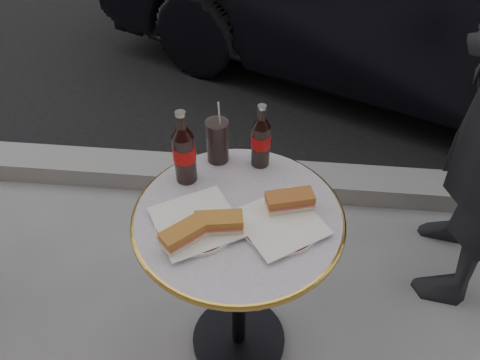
# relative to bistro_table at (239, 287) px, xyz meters

# --- Properties ---
(ground) EXTENTS (80.00, 80.00, 0.00)m
(ground) POSITION_rel_bistro_table_xyz_m (0.00, 0.00, -0.37)
(ground) COLOR gray
(ground) RESTS_ON ground
(curb) EXTENTS (40.00, 0.20, 0.12)m
(curb) POSITION_rel_bistro_table_xyz_m (0.00, 0.90, -0.32)
(curb) COLOR gray
(curb) RESTS_ON ground
(bistro_table) EXTENTS (0.62, 0.62, 0.73)m
(bistro_table) POSITION_rel_bistro_table_xyz_m (0.00, 0.00, 0.00)
(bistro_table) COLOR #BAB2C4
(bistro_table) RESTS_ON ground
(plate_left) EXTENTS (0.30, 0.30, 0.01)m
(plate_left) POSITION_rel_bistro_table_xyz_m (-0.11, -0.06, 0.37)
(plate_left) COLOR white
(plate_left) RESTS_ON bistro_table
(plate_right) EXTENTS (0.30, 0.30, 0.01)m
(plate_right) POSITION_rel_bistro_table_xyz_m (0.12, -0.03, 0.37)
(plate_right) COLOR silver
(plate_right) RESTS_ON bistro_table
(sandwich_left_a) EXTENTS (0.14, 0.14, 0.05)m
(sandwich_left_a) POSITION_rel_bistro_table_xyz_m (-0.13, -0.12, 0.40)
(sandwich_left_a) COLOR #B26B2D
(sandwich_left_a) RESTS_ON plate_left
(sandwich_left_b) EXTENTS (0.14, 0.08, 0.05)m
(sandwich_left_b) POSITION_rel_bistro_table_xyz_m (-0.05, -0.07, 0.40)
(sandwich_left_b) COLOR #B3702D
(sandwich_left_b) RESTS_ON plate_left
(sandwich_right) EXTENTS (0.15, 0.10, 0.05)m
(sandwich_right) POSITION_rel_bistro_table_xyz_m (0.15, 0.03, 0.40)
(sandwich_right) COLOR #A55B2A
(sandwich_right) RESTS_ON plate_right
(cola_bottle_left) EXTENTS (0.07, 0.07, 0.25)m
(cola_bottle_left) POSITION_rel_bistro_table_xyz_m (-0.18, 0.14, 0.49)
(cola_bottle_left) COLOR black
(cola_bottle_left) RESTS_ON bistro_table
(cola_bottle_right) EXTENTS (0.07, 0.07, 0.22)m
(cola_bottle_right) POSITION_rel_bistro_table_xyz_m (0.05, 0.23, 0.48)
(cola_bottle_right) COLOR black
(cola_bottle_right) RESTS_ON bistro_table
(cola_glass) EXTENTS (0.09, 0.09, 0.15)m
(cola_glass) POSITION_rel_bistro_table_xyz_m (-0.09, 0.24, 0.44)
(cola_glass) COLOR black
(cola_glass) RESTS_ON bistro_table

